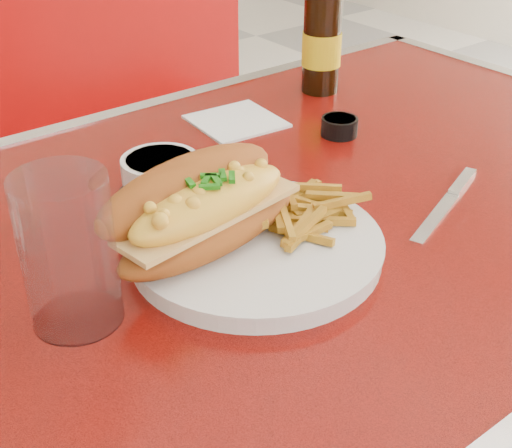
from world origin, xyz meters
TOP-DOWN VIEW (x-y plane):
  - diner_table at (0.00, 0.00)m, footprint 1.23×0.83m
  - booth_bench_far at (0.00, 0.81)m, footprint 1.20×0.51m
  - dinner_plate at (-0.14, -0.06)m, footprint 0.29×0.29m
  - mac_hoagie at (-0.19, -0.03)m, footprint 0.25×0.15m
  - fries_pile at (-0.07, -0.06)m, footprint 0.12×0.11m
  - fork at (-0.08, -0.06)m, footprint 0.07×0.12m
  - gravy_ramekin at (-0.16, 0.11)m, footprint 0.13×0.13m
  - sauce_cup_left at (-0.19, 0.10)m, footprint 0.07×0.07m
  - sauce_cup_right at (0.16, 0.12)m, footprint 0.07×0.07m
  - beer_bottle at (0.26, 0.27)m, footprint 0.09×0.09m
  - water_tumbler at (-0.35, -0.05)m, footprint 0.09×0.09m
  - knife at (0.13, -0.12)m, footprint 0.20×0.09m
  - paper_napkin at (0.06, 0.25)m, footprint 0.14×0.14m

SIDE VIEW (x-z plane):
  - booth_bench_far at x=0.00m, z-range -0.16..0.74m
  - diner_table at x=0.00m, z-range 0.22..0.99m
  - paper_napkin at x=0.06m, z-range 0.77..0.77m
  - knife at x=0.13m, z-range 0.77..0.78m
  - dinner_plate at x=-0.14m, z-range 0.77..0.79m
  - sauce_cup_left at x=-0.19m, z-range 0.77..0.80m
  - sauce_cup_right at x=0.16m, z-range 0.77..0.80m
  - fork at x=-0.08m, z-range 0.79..0.79m
  - gravy_ramekin at x=-0.16m, z-range 0.77..0.83m
  - fries_pile at x=-0.07m, z-range 0.79..0.82m
  - mac_hoagie at x=-0.19m, z-range 0.78..0.89m
  - water_tumbler at x=-0.35m, z-range 0.77..0.93m
  - beer_bottle at x=0.26m, z-range 0.74..1.00m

